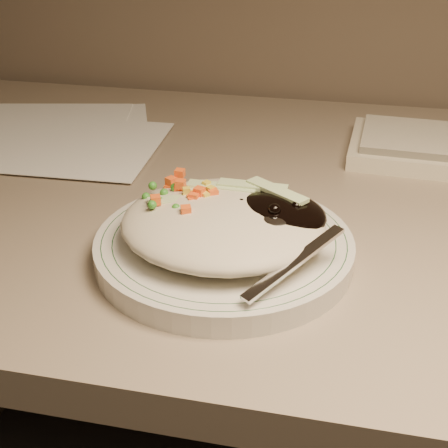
# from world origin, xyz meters

# --- Properties ---
(desk) EXTENTS (1.40, 0.70, 0.74)m
(desk) POSITION_xyz_m (0.00, 1.38, 0.54)
(desk) COLOR gray
(desk) RESTS_ON ground
(plate) EXTENTS (0.25, 0.25, 0.02)m
(plate) POSITION_xyz_m (-0.06, 1.22, 0.75)
(plate) COLOR silver
(plate) RESTS_ON desk
(plate_rim) EXTENTS (0.23, 0.23, 0.00)m
(plate_rim) POSITION_xyz_m (-0.06, 1.22, 0.76)
(plate_rim) COLOR #144723
(plate_rim) RESTS_ON plate
(meal) EXTENTS (0.21, 0.19, 0.05)m
(meal) POSITION_xyz_m (-0.05, 1.22, 0.78)
(meal) COLOR #BDB499
(meal) RESTS_ON plate
(papers) EXTENTS (0.39, 0.34, 0.00)m
(papers) POSITION_xyz_m (-0.39, 1.48, 0.74)
(papers) COLOR white
(papers) RESTS_ON desk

